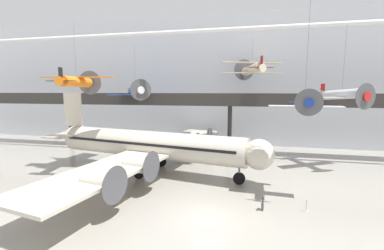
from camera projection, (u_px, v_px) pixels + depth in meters
ground_plane at (207, 219)px, 20.34m from camera, size 260.00×260.00×0.00m
hangar_back_wall at (233, 81)px, 48.72m from camera, size 140.00×3.00×24.10m
mezzanine_walkway at (230, 104)px, 41.18m from camera, size 110.00×3.20×9.75m
ceiling_truss_beam at (229, 30)px, 35.93m from camera, size 120.00×0.60×0.60m
airliner_silver_main at (148, 145)px, 31.90m from camera, size 30.64×35.17×9.84m
suspended_plane_orange_highwing at (77, 81)px, 31.10m from camera, size 8.98×7.36×8.66m
suspended_plane_cream_biplane at (252, 69)px, 40.53m from camera, size 9.79×8.41×6.40m
suspended_plane_silver_racer at (342, 95)px, 32.68m from camera, size 8.23×7.41×10.29m
suspended_plane_blue_trainer at (136, 93)px, 43.71m from camera, size 8.49×7.93×9.63m
suspended_plane_white_twin at (305, 103)px, 23.10m from camera, size 6.30×5.14×10.11m
stanchion_barrier at (306, 208)px, 21.60m from camera, size 0.36×0.36×1.08m
info_sign_pedestal at (263, 205)px, 21.80m from camera, size 0.25×0.76×1.24m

